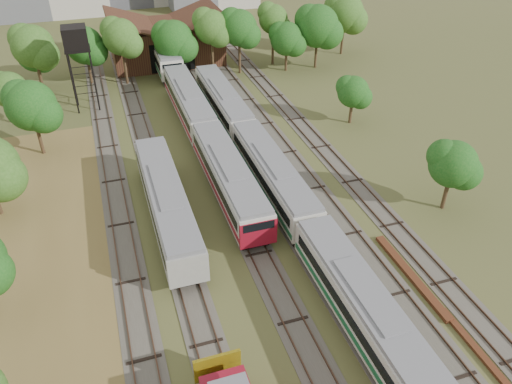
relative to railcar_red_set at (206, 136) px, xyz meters
name	(u,v)px	position (x,y,z in m)	size (l,w,h in m)	color
ground	(341,350)	(2.00, -27.71, -1.99)	(240.00, 240.00, 0.00)	#475123
dry_grass_patch	(44,326)	(-16.00, -19.71, -1.97)	(14.00, 60.00, 0.04)	brown
tracks	(226,162)	(1.33, -2.71, -1.95)	(24.60, 80.00, 0.19)	#4C473D
railcar_red_set	(206,136)	(0.00, 0.00, 0.00)	(3.04, 34.58, 3.76)	black
railcar_green_set	(273,176)	(4.00, -9.41, -0.11)	(2.88, 52.07, 3.55)	black
railcar_rear	(163,54)	(0.00, 27.25, 0.09)	(3.18, 16.08, 3.93)	black
old_grey_coach	(167,202)	(-6.00, -10.79, 0.03)	(2.99, 18.00, 3.70)	black
water_tower	(76,40)	(-11.41, 15.77, 6.49)	(2.90, 2.90, 10.07)	black
rail_pile_near	(411,275)	(10.00, -23.29, -1.83)	(0.63, 9.39, 0.31)	#5B2F1A
rail_pile_far	(478,351)	(10.20, -30.58, -1.87)	(0.46, 7.39, 0.24)	#5B2F1A
maintenance_shed	(166,41)	(1.00, 30.27, 0.93)	(16.45, 11.55, 7.58)	#3B1C15
tree_band_far	(216,31)	(7.04, 22.54, 4.11)	(50.31, 10.35, 9.21)	#382616
tree_band_right	(338,78)	(17.26, 4.93, 2.45)	(5.22, 41.24, 7.01)	#382616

